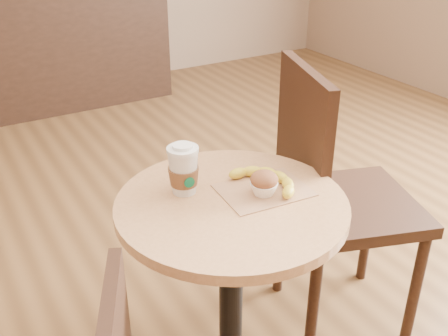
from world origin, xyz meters
name	(u,v)px	position (x,y,z in m)	size (l,w,h in m)	color
cafe_table	(231,274)	(0.00, 0.11, 0.50)	(0.62, 0.62, 0.75)	black
chair_right	(333,194)	(0.49, 0.25, 0.55)	(0.56, 0.56, 1.01)	black
service_counter	(15,41)	(0.00, 3.18, 0.52)	(2.30, 0.65, 1.04)	black
kraft_bag	(264,190)	(0.10, 0.11, 0.75)	(0.24, 0.18, 0.00)	#A3724F
coffee_cup	(183,171)	(-0.09, 0.22, 0.81)	(0.09, 0.09, 0.14)	silver
muffin	(264,183)	(0.09, 0.10, 0.79)	(0.08, 0.08, 0.07)	white
banana	(267,181)	(0.12, 0.13, 0.77)	(0.15, 0.22, 0.03)	gold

